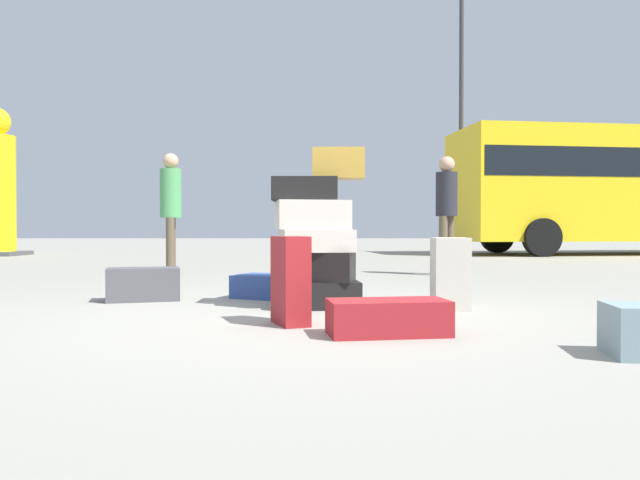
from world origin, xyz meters
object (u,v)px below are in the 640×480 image
at_px(suitcase_black_white_trunk, 300,262).
at_px(suitcase_cream_left_side, 451,273).
at_px(suitcase_maroon_upright_blue, 292,280).
at_px(person_bearded_onlooker, 448,204).
at_px(suitcase_maroon_foreground_near, 389,317).
at_px(suitcase_tower, 318,238).
at_px(parked_bus, 621,183).
at_px(suitcase_charcoal_foreground_far, 145,284).
at_px(suitcase_navy_behind_tower, 272,286).
at_px(person_tourist_with_camera, 172,202).
at_px(lamp_post, 463,82).

relative_size(suitcase_black_white_trunk, suitcase_cream_left_side, 1.00).
height_order(suitcase_maroon_upright_blue, person_bearded_onlooker, person_bearded_onlooker).
bearing_deg(suitcase_cream_left_side, suitcase_black_white_trunk, 132.09).
distance_m(suitcase_maroon_foreground_near, suitcase_cream_left_side, 1.40).
bearing_deg(suitcase_tower, suitcase_cream_left_side, -4.96).
bearing_deg(suitcase_maroon_upright_blue, suitcase_tower, 58.28).
bearing_deg(suitcase_maroon_foreground_near, parked_bus, 50.39).
bearing_deg(suitcase_charcoal_foreground_far, suitcase_maroon_upright_blue, -60.27).
bearing_deg(suitcase_tower, person_bearded_onlooker, 62.85).
xyz_separation_m(suitcase_navy_behind_tower, suitcase_maroon_foreground_near, (0.87, -1.98, -0.00)).
bearing_deg(suitcase_maroon_foreground_near, suitcase_cream_left_side, 54.43).
height_order(person_tourist_with_camera, lamp_post, lamp_post).
xyz_separation_m(suitcase_maroon_upright_blue, suitcase_charcoal_foreground_far, (-1.37, 1.36, -0.15)).
height_order(parked_bus, lamp_post, lamp_post).
bearing_deg(suitcase_charcoal_foreground_far, suitcase_cream_left_side, -27.00).
bearing_deg(suitcase_maroon_foreground_near, suitcase_navy_behind_tower, 105.32).
relative_size(suitcase_navy_behind_tower, parked_bus, 0.07).
bearing_deg(suitcase_maroon_upright_blue, person_tourist_with_camera, 91.64).
distance_m(suitcase_navy_behind_tower, suitcase_maroon_upright_blue, 1.61).
bearing_deg(suitcase_maroon_foreground_near, suitcase_tower, 99.82).
xyz_separation_m(suitcase_black_white_trunk, suitcase_maroon_upright_blue, (0.04, -2.45, 0.01)).
height_order(suitcase_black_white_trunk, parked_bus, parked_bus).
height_order(suitcase_maroon_upright_blue, person_tourist_with_camera, person_tourist_with_camera).
height_order(suitcase_navy_behind_tower, suitcase_maroon_foreground_near, suitcase_navy_behind_tower).
relative_size(suitcase_black_white_trunk, suitcase_maroon_foreground_near, 0.80).
bearing_deg(lamp_post, suitcase_tower, -108.60).
height_order(suitcase_tower, suitcase_maroon_upright_blue, suitcase_tower).
distance_m(suitcase_maroon_upright_blue, person_tourist_with_camera, 5.03).
distance_m(person_bearded_onlooker, person_tourist_with_camera, 3.89).
relative_size(suitcase_cream_left_side, suitcase_charcoal_foreground_far, 0.91).
bearing_deg(suitcase_charcoal_foreground_far, suitcase_tower, -31.25).
relative_size(suitcase_maroon_upright_blue, person_tourist_with_camera, 0.34).
xyz_separation_m(suitcase_maroon_foreground_near, lamp_post, (3.37, 12.63, 4.48)).
bearing_deg(lamp_post, suitcase_maroon_foreground_near, -104.95).
xyz_separation_m(suitcase_tower, parked_bus, (7.81, 10.79, 1.27)).
distance_m(suitcase_charcoal_foreground_far, lamp_post, 12.91).
bearing_deg(suitcase_black_white_trunk, person_tourist_with_camera, 138.38).
bearing_deg(suitcase_charcoal_foreground_far, person_tourist_with_camera, 84.02).
xyz_separation_m(suitcase_cream_left_side, suitcase_charcoal_foreground_far, (-2.62, 0.52, -0.14)).
bearing_deg(person_bearded_onlooker, suitcase_maroon_foreground_near, 20.14).
relative_size(person_tourist_with_camera, parked_bus, 0.19).
xyz_separation_m(person_bearded_onlooker, lamp_post, (2.02, 7.83, 3.61)).
bearing_deg(person_tourist_with_camera, suitcase_cream_left_side, 30.83).
bearing_deg(suitcase_black_white_trunk, suitcase_maroon_upright_blue, -82.22).
distance_m(suitcase_cream_left_side, person_tourist_with_camera, 4.96).
bearing_deg(parked_bus, suitcase_tower, -133.37).
xyz_separation_m(suitcase_charcoal_foreground_far, parked_bus, (9.35, 10.36, 1.69)).
height_order(suitcase_cream_left_side, suitcase_charcoal_foreground_far, suitcase_cream_left_side).
relative_size(suitcase_navy_behind_tower, person_tourist_with_camera, 0.37).
relative_size(parked_bus, lamp_post, 1.22).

